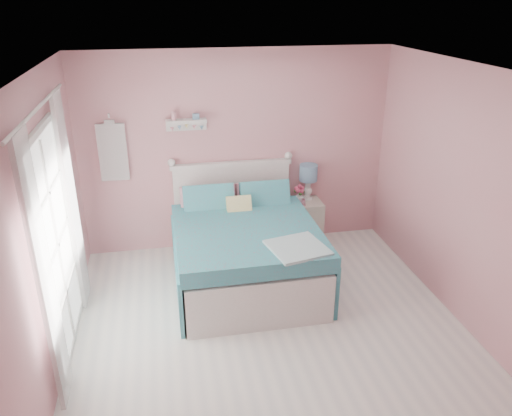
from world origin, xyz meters
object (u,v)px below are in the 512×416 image
object	(u,v)px
table_lamp	(308,175)
nightstand	(305,222)
bed	(245,250)
vase	(299,197)
teacup	(302,202)

from	to	relation	value
table_lamp	nightstand	bearing A→B (deg)	-118.06
nightstand	table_lamp	world-z (taller)	table_lamp
bed	nightstand	distance (m)	1.26
table_lamp	vase	xyz separation A→B (m)	(-0.14, -0.09, -0.26)
table_lamp	vase	distance (m)	0.31
bed	teacup	distance (m)	1.15
bed	vase	distance (m)	1.23
nightstand	table_lamp	xyz separation A→B (m)	(0.05, 0.10, 0.64)
nightstand	table_lamp	size ratio (longest dim) A/B	1.29
teacup	table_lamp	bearing A→B (deg)	55.16
bed	table_lamp	xyz separation A→B (m)	(1.03, 0.89, 0.55)
nightstand	teacup	xyz separation A→B (m)	(-0.09, -0.10, 0.35)
nightstand	teacup	size ratio (longest dim) A/B	6.09
bed	teacup	bearing A→B (deg)	37.82
table_lamp	teacup	size ratio (longest dim) A/B	4.74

